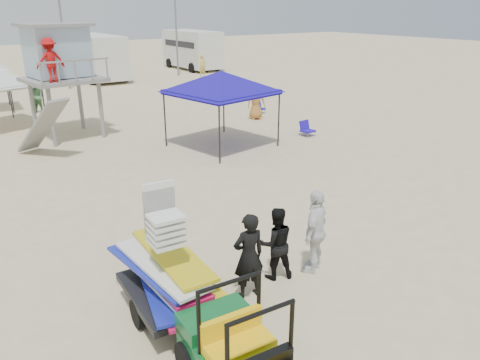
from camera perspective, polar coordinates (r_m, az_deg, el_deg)
ground at (r=9.58m, az=7.93°, el=-13.17°), size 140.00×140.00×0.00m
utility_cart at (r=6.86m, az=0.54°, el=-20.44°), size 1.26×2.29×1.69m
surf_trailer at (r=8.43m, az=-8.74°, el=-10.95°), size 1.51×2.59×2.25m
man_left at (r=8.89m, az=1.06°, el=-9.27°), size 0.69×0.50×1.74m
man_mid at (r=9.56m, az=4.36°, el=-7.69°), size 0.91×0.82×1.54m
man_right at (r=9.84m, az=9.19°, el=-6.15°), size 1.15×0.90×1.82m
lifeguard_tower at (r=20.94m, az=-21.39°, el=13.90°), size 3.13×3.13×4.52m
canopy_blue at (r=18.21m, az=-2.31°, el=12.70°), size 3.87×3.87×3.36m
beach_chair_b at (r=20.49m, az=8.08°, el=6.26°), size 0.59×0.64×0.64m
beach_chair_c at (r=24.76m, az=2.20°, el=8.91°), size 0.55×0.59×0.64m
rv_mid_right at (r=37.74m, az=-17.12°, el=14.34°), size 2.64×7.00×3.25m
rv_far_right at (r=42.69m, az=-5.86°, el=15.72°), size 2.64×6.60×3.25m
light_pole_left at (r=33.89m, az=-20.86°, el=17.07°), size 0.14×0.14×8.00m
light_pole_right at (r=38.52m, az=-7.82°, el=18.41°), size 0.14×0.14×8.00m
distant_beachgoers at (r=25.33m, az=-22.26°, el=9.03°), size 22.72×14.37×1.82m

